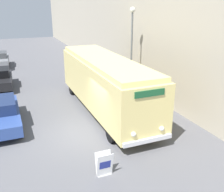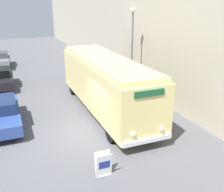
# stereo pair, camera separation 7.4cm
# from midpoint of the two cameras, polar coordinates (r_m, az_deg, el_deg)

# --- Properties ---
(ground_plane) EXTENTS (80.00, 80.00, 0.00)m
(ground_plane) POSITION_cam_midpoint_polar(r_m,az_deg,el_deg) (13.39, -6.22, -8.07)
(ground_plane) COLOR #56565B
(building_wall_right) EXTENTS (0.30, 60.00, 7.23)m
(building_wall_right) POSITION_cam_midpoint_polar(r_m,az_deg,el_deg) (23.47, 0.80, 13.38)
(building_wall_right) COLOR #B2A893
(building_wall_right) RESTS_ON ground_plane
(vintage_bus) EXTENTS (2.51, 10.33, 3.22)m
(vintage_bus) POSITION_cam_midpoint_polar(r_m,az_deg,el_deg) (15.42, -1.70, 3.10)
(vintage_bus) COLOR black
(vintage_bus) RESTS_ON ground_plane
(sign_board) EXTENTS (0.63, 0.36, 0.95)m
(sign_board) POSITION_cam_midpoint_polar(r_m,az_deg,el_deg) (10.20, -1.92, -14.66)
(sign_board) COLOR gray
(sign_board) RESTS_ON ground_plane
(streetlamp) EXTENTS (0.36, 0.36, 5.94)m
(streetlamp) POSITION_cam_midpoint_polar(r_m,az_deg,el_deg) (17.92, 4.21, 12.24)
(streetlamp) COLOR #595E60
(streetlamp) RESTS_ON ground_plane
(parked_car_near) EXTENTS (1.96, 4.64, 1.48)m
(parked_car_near) POSITION_cam_midpoint_polar(r_m,az_deg,el_deg) (14.90, -23.40, -3.51)
(parked_car_near) COLOR black
(parked_car_near) RESTS_ON ground_plane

